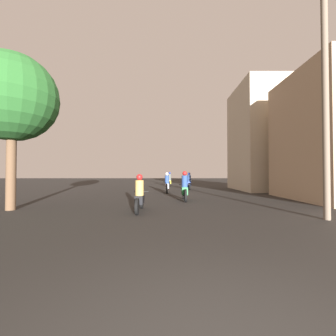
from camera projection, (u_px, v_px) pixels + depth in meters
motorcycle_black at (141, 196)px, 8.64m from camera, size 0.60×2.02×1.44m
motorcycle_green at (185, 189)px, 11.97m from camera, size 0.60×1.96×1.58m
motorcycle_silver at (168, 185)px, 16.76m from camera, size 0.60×2.02×1.52m
motorcycle_blue at (190, 183)px, 19.88m from camera, size 0.60×1.94×1.51m
motorcycle_yellow at (171, 181)px, 24.34m from camera, size 0.60×2.04×1.58m
building_right_far at (267, 138)px, 19.55m from camera, size 5.12×6.35×8.98m
utility_pole_near at (327, 92)px, 7.15m from camera, size 1.60×0.20×7.77m
street_tree at (14, 98)px, 9.06m from camera, size 3.51×3.51×6.29m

